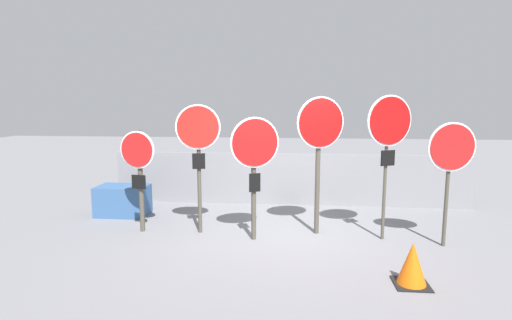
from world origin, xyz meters
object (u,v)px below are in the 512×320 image
at_px(stop_sign_3, 320,139).
at_px(traffic_cone_0, 412,264).
at_px(stop_sign_5, 451,156).
at_px(stop_sign_4, 389,132).
at_px(stop_sign_2, 255,156).
at_px(stop_sign_0, 139,164).
at_px(stop_sign_1, 198,141).
at_px(storage_crate, 123,200).

distance_m(stop_sign_3, traffic_cone_0, 2.73).
bearing_deg(stop_sign_5, stop_sign_4, 155.61).
xyz_separation_m(stop_sign_2, stop_sign_4, (2.29, 0.22, 0.42)).
xyz_separation_m(stop_sign_3, stop_sign_4, (1.16, -0.22, 0.15)).
distance_m(stop_sign_0, stop_sign_1, 1.20).
height_order(stop_sign_2, traffic_cone_0, stop_sign_2).
bearing_deg(stop_sign_0, storage_crate, 137.52).
relative_size(stop_sign_2, traffic_cone_0, 3.67).
xyz_separation_m(stop_sign_0, storage_crate, (-0.82, 1.06, -0.98)).
xyz_separation_m(stop_sign_0, traffic_cone_0, (4.45, -1.79, -1.00)).
distance_m(stop_sign_1, traffic_cone_0, 4.05).
distance_m(stop_sign_4, storage_crate, 5.63).
distance_m(stop_sign_2, traffic_cone_0, 3.00).
distance_m(stop_sign_3, storage_crate, 4.46).
xyz_separation_m(stop_sign_0, stop_sign_3, (3.31, 0.19, 0.48)).
distance_m(stop_sign_1, stop_sign_5, 4.31).
bearing_deg(traffic_cone_0, stop_sign_3, 119.73).
bearing_deg(stop_sign_1, stop_sign_4, -12.14).
height_order(stop_sign_0, stop_sign_3, stop_sign_3).
bearing_deg(stop_sign_0, traffic_cone_0, -12.02).
height_order(stop_sign_3, stop_sign_4, stop_sign_4).
xyz_separation_m(stop_sign_1, stop_sign_2, (1.05, -0.28, -0.22)).
relative_size(stop_sign_2, stop_sign_3, 0.86).
bearing_deg(stop_sign_1, storage_crate, 140.93).
bearing_deg(storage_crate, stop_sign_5, -12.12).
bearing_deg(storage_crate, stop_sign_3, -11.87).
height_order(stop_sign_4, storage_crate, stop_sign_4).
bearing_deg(stop_sign_2, stop_sign_5, -23.74).
bearing_deg(storage_crate, stop_sign_4, -11.60).
relative_size(stop_sign_5, traffic_cone_0, 3.55).
bearing_deg(traffic_cone_0, stop_sign_2, 145.72).
xyz_separation_m(stop_sign_1, storage_crate, (-1.94, 1.03, -1.40)).
bearing_deg(stop_sign_1, traffic_cone_0, -39.96).
height_order(stop_sign_1, stop_sign_2, stop_sign_1).
relative_size(stop_sign_0, traffic_cone_0, 3.23).
bearing_deg(stop_sign_2, stop_sign_3, -2.05).
relative_size(stop_sign_1, stop_sign_4, 0.94).
height_order(stop_sign_3, traffic_cone_0, stop_sign_3).
bearing_deg(stop_sign_2, traffic_cone_0, -57.43).
bearing_deg(stop_sign_4, stop_sign_1, 154.89).
bearing_deg(stop_sign_4, storage_crate, 144.26).
height_order(stop_sign_1, traffic_cone_0, stop_sign_1).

